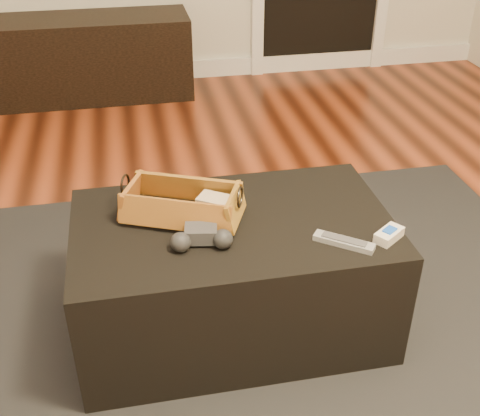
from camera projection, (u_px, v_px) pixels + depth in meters
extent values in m
cube|color=brown|center=(182.00, 373.00, 1.92)|extent=(5.00, 5.50, 0.01)
cube|color=white|center=(137.00, 73.00, 4.17)|extent=(5.00, 0.04, 0.12)
cube|color=black|center=(88.00, 58.00, 3.83)|extent=(1.29, 0.45, 0.51)
cube|color=black|center=(236.00, 333.00, 2.06)|extent=(2.60, 2.00, 0.01)
cube|color=black|center=(233.00, 275.00, 1.99)|extent=(1.00, 0.60, 0.42)
cube|color=black|center=(176.00, 212.00, 1.88)|extent=(0.20, 0.10, 0.02)
cube|color=tan|center=(215.00, 205.00, 1.88)|extent=(0.12, 0.11, 0.06)
cube|color=#AD5B27|center=(183.00, 215.00, 1.90)|extent=(0.36, 0.27, 0.01)
cube|color=#8B5E1F|center=(190.00, 188.00, 1.94)|extent=(0.34, 0.17, 0.09)
cube|color=#9F6223|center=(174.00, 215.00, 1.80)|extent=(0.34, 0.17, 0.09)
cube|color=#A27224|center=(235.00, 207.00, 1.84)|extent=(0.10, 0.18, 0.09)
cube|color=#945621|center=(130.00, 195.00, 1.90)|extent=(0.10, 0.18, 0.09)
torus|color=black|center=(240.00, 197.00, 1.82)|extent=(0.03, 0.06, 0.07)
torus|color=black|center=(125.00, 184.00, 1.88)|extent=(0.03, 0.06, 0.07)
cube|color=#2F2F32|center=(201.00, 234.00, 1.77)|extent=(0.10, 0.08, 0.04)
sphere|color=black|center=(181.00, 242.00, 1.73)|extent=(0.06, 0.06, 0.06)
sphere|color=black|center=(223.00, 239.00, 1.75)|extent=(0.06, 0.06, 0.06)
cube|color=#929499|center=(344.00, 242.00, 1.77)|extent=(0.17, 0.14, 0.02)
cube|color=#403F43|center=(344.00, 239.00, 1.76)|extent=(0.12, 0.10, 0.00)
cube|color=beige|center=(389.00, 235.00, 1.79)|extent=(0.11, 0.10, 0.03)
cube|color=blue|center=(390.00, 230.00, 1.78)|extent=(0.05, 0.05, 0.01)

